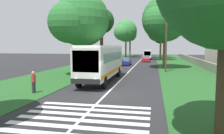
# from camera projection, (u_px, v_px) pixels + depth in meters

# --- Properties ---
(ground) EXTENTS (160.00, 160.00, 0.00)m
(ground) POSITION_uv_depth(u_px,v_px,m) (106.00, 94.00, 16.33)
(ground) COLOR #262628
(grass_verge_left) EXTENTS (120.00, 8.00, 0.04)m
(grass_verge_left) POSITION_uv_depth(u_px,v_px,m) (76.00, 70.00, 32.56)
(grass_verge_left) COLOR #235623
(grass_verge_left) RESTS_ON ground
(grass_verge_right) EXTENTS (120.00, 8.00, 0.04)m
(grass_verge_right) POSITION_uv_depth(u_px,v_px,m) (188.00, 73.00, 29.38)
(grass_verge_right) COLOR #235623
(grass_verge_right) RESTS_ON ground
(centre_line) EXTENTS (110.00, 0.16, 0.01)m
(centre_line) POSITION_uv_depth(u_px,v_px,m) (129.00, 71.00, 30.97)
(centre_line) COLOR silver
(centre_line) RESTS_ON ground
(coach_bus) EXTENTS (11.16, 2.62, 3.73)m
(coach_bus) POSITION_uv_depth(u_px,v_px,m) (102.00, 61.00, 22.28)
(coach_bus) COLOR silver
(coach_bus) RESTS_ON ground
(zebra_crossing) EXTENTS (4.95, 6.80, 0.01)m
(zebra_crossing) POSITION_uv_depth(u_px,v_px,m) (83.00, 117.00, 11.00)
(zebra_crossing) COLOR silver
(zebra_crossing) RESTS_ON ground
(trailing_car_0) EXTENTS (4.30, 1.78, 1.43)m
(trailing_car_0) POSITION_uv_depth(u_px,v_px,m) (126.00, 62.00, 41.01)
(trailing_car_0) COLOR navy
(trailing_car_0) RESTS_ON ground
(trailing_car_1) EXTENTS (4.30, 1.78, 1.43)m
(trailing_car_1) POSITION_uv_depth(u_px,v_px,m) (146.00, 59.00, 50.02)
(trailing_car_1) COLOR #B21E1E
(trailing_car_1) RESTS_ON ground
(trailing_minibus_0) EXTENTS (6.00, 2.14, 2.53)m
(trailing_minibus_0) POSITION_uv_depth(u_px,v_px,m) (148.00, 54.00, 59.70)
(trailing_minibus_0) COLOR silver
(trailing_minibus_0) RESTS_ON ground
(roadside_tree_left_0) EXTENTS (5.79, 4.76, 10.15)m
(roadside_tree_left_0) POSITION_uv_depth(u_px,v_px,m) (130.00, 35.00, 77.42)
(roadside_tree_left_0) COLOR #4C3826
(roadside_tree_left_0) RESTS_ON grass_verge_left
(roadside_tree_left_2) EXTENTS (8.57, 7.13, 11.95)m
(roadside_tree_left_2) POSITION_uv_depth(u_px,v_px,m) (125.00, 32.00, 67.84)
(roadside_tree_left_2) COLOR #3D2D1E
(roadside_tree_left_2) RESTS_ON grass_verge_left
(roadside_tree_left_3) EXTENTS (8.32, 6.99, 10.42)m
(roadside_tree_left_3) POSITION_uv_depth(u_px,v_px,m) (80.00, 21.00, 26.83)
(roadside_tree_left_3) COLOR #4C3826
(roadside_tree_left_3) RESTS_ON grass_verge_left
(roadside_tree_left_4) EXTENTS (5.23, 4.44, 10.19)m
(roadside_tree_left_4) POSITION_uv_depth(u_px,v_px,m) (101.00, 22.00, 37.10)
(roadside_tree_left_4) COLOR #3D2D1E
(roadside_tree_left_4) RESTS_ON grass_verge_left
(roadside_tree_right_0) EXTENTS (6.21, 5.56, 10.04)m
(roadside_tree_right_0) POSITION_uv_depth(u_px,v_px,m) (160.00, 36.00, 75.62)
(roadside_tree_right_0) COLOR brown
(roadside_tree_right_0) RESTS_ON grass_verge_right
(roadside_tree_right_2) EXTENTS (8.92, 7.56, 11.99)m
(roadside_tree_right_2) POSITION_uv_depth(u_px,v_px,m) (160.00, 31.00, 64.34)
(roadside_tree_right_2) COLOR #3D2D1E
(roadside_tree_right_2) RESTS_ON grass_verge_right
(roadside_tree_right_3) EXTENTS (9.11, 7.45, 11.75)m
(roadside_tree_right_3) POSITION_uv_depth(u_px,v_px,m) (164.00, 20.00, 34.84)
(roadside_tree_right_3) COLOR brown
(roadside_tree_right_3) RESTS_ON grass_verge_right
(roadside_tree_right_4) EXTENTS (7.43, 6.33, 11.44)m
(roadside_tree_right_4) POSITION_uv_depth(u_px,v_px,m) (160.00, 29.00, 54.69)
(roadside_tree_right_4) COLOR brown
(roadside_tree_right_4) RESTS_ON grass_verge_right
(utility_pole) EXTENTS (0.24, 1.40, 8.63)m
(utility_pole) POSITION_uv_depth(u_px,v_px,m) (166.00, 40.00, 29.47)
(utility_pole) COLOR #473828
(utility_pole) RESTS_ON grass_verge_right
(roadside_wall) EXTENTS (70.00, 0.40, 1.25)m
(roadside_wall) POSITION_uv_depth(u_px,v_px,m) (206.00, 65.00, 33.54)
(roadside_wall) COLOR gray
(roadside_wall) RESTS_ON grass_verge_right
(pedestrian) EXTENTS (0.34, 0.34, 1.69)m
(pedestrian) POSITION_uv_depth(u_px,v_px,m) (34.00, 82.00, 16.51)
(pedestrian) COLOR #26262D
(pedestrian) RESTS_ON grass_verge_left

